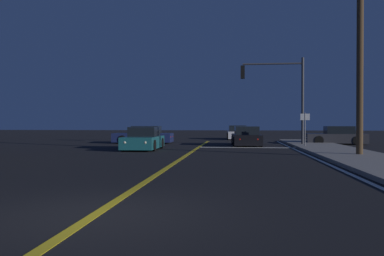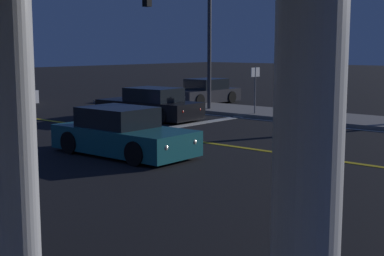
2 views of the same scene
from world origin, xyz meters
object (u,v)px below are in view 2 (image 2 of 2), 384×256
object	(u,v)px
car_side_waiting_white	(0,93)
traffic_signal_near_right	(188,24)
car_following_oncoming_black	(150,105)
car_parked_curb_charcoal	(204,93)
car_mid_block_teal	(122,134)
street_sign_corner	(255,83)

from	to	relation	value
car_side_waiting_white	traffic_signal_near_right	distance (m)	11.82
car_following_oncoming_black	traffic_signal_near_right	world-z (taller)	traffic_signal_near_right
car_side_waiting_white	car_parked_curb_charcoal	bearing A→B (deg)	-50.91
car_side_waiting_white	car_mid_block_teal	xyz separation A→B (m)	(-5.58, -15.76, -0.00)
car_parked_curb_charcoal	street_sign_corner	distance (m)	6.36
car_side_waiting_white	car_following_oncoming_black	world-z (taller)	same
car_following_oncoming_black	street_sign_corner	xyz separation A→B (m)	(3.53, -2.95, 0.91)
car_following_oncoming_black	car_mid_block_teal	bearing A→B (deg)	-143.82
car_mid_block_teal	traffic_signal_near_right	bearing A→B (deg)	-151.21
car_parked_curb_charcoal	car_side_waiting_white	bearing A→B (deg)	43.09
traffic_signal_near_right	street_sign_corner	world-z (taller)	traffic_signal_near_right
car_mid_block_teal	street_sign_corner	distance (m)	9.95
car_mid_block_teal	traffic_signal_near_right	world-z (taller)	traffic_signal_near_right
car_parked_curb_charcoal	car_mid_block_teal	world-z (taller)	same
car_mid_block_teal	traffic_signal_near_right	size ratio (longest dim) A/B	0.71
car_parked_curb_charcoal	street_sign_corner	world-z (taller)	street_sign_corner
car_parked_curb_charcoal	car_side_waiting_white	size ratio (longest dim) A/B	0.96
street_sign_corner	traffic_signal_near_right	bearing A→B (deg)	113.31
traffic_signal_near_right	street_sign_corner	distance (m)	3.99
car_parked_curb_charcoal	car_following_oncoming_black	world-z (taller)	same
car_mid_block_teal	car_following_oncoming_black	bearing A→B (deg)	-141.92
car_parked_curb_charcoal	car_following_oncoming_black	bearing A→B (deg)	112.07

